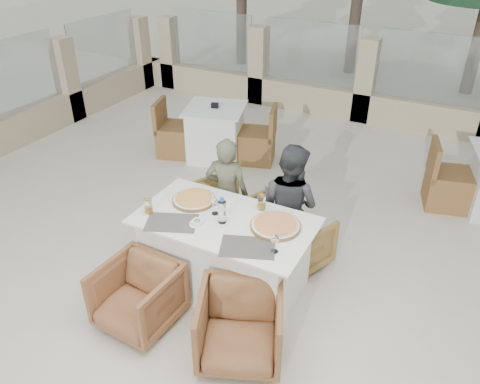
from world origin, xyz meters
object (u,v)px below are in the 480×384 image
at_px(diner_right, 289,205).
at_px(bg_table_a, 216,133).
at_px(dining_table, 225,254).
at_px(olive_dish, 197,222).
at_px(armchair_far_left, 232,207).
at_px(diner_left, 227,194).
at_px(wine_glass_centre, 215,205).
at_px(pizza_right, 275,225).
at_px(beer_glass_right, 262,202).
at_px(beer_glass_left, 148,206).
at_px(armchair_far_right, 296,240).
at_px(wine_glass_corner, 275,243).
at_px(water_bottle, 222,210).
at_px(armchair_near_left, 138,296).
at_px(armchair_near_right, 240,326).

height_order(diner_right, bg_table_a, diner_right).
xyz_separation_m(dining_table, olive_dish, (-0.18, -0.17, 0.41)).
relative_size(armchair_far_left, diner_left, 0.55).
bearing_deg(wine_glass_centre, pizza_right, 5.53).
bearing_deg(olive_dish, armchair_far_left, 101.12).
distance_m(beer_glass_right, olive_dish, 0.63).
height_order(beer_glass_left, armchair_far_right, beer_glass_left).
bearing_deg(wine_glass_corner, diner_left, 137.19).
height_order(dining_table, wine_glass_centre, wine_glass_centre).
relative_size(pizza_right, water_bottle, 1.74).
distance_m(wine_glass_corner, armchair_far_left, 1.53).
height_order(wine_glass_corner, armchair_near_left, wine_glass_corner).
relative_size(wine_glass_centre, beer_glass_left, 1.28).
relative_size(diner_right, bg_table_a, 0.80).
xyz_separation_m(wine_glass_corner, bg_table_a, (-2.07, 2.60, -0.48)).
bearing_deg(armchair_near_left, dining_table, 63.20).
height_order(pizza_right, armchair_near_left, pizza_right).
bearing_deg(armchair_far_right, wine_glass_corner, 121.49).
distance_m(armchair_far_left, armchair_near_right, 1.75).
relative_size(beer_glass_right, diner_left, 0.12).
xyz_separation_m(olive_dish, armchair_far_left, (-0.20, 1.01, -0.48)).
xyz_separation_m(armchair_near_left, bg_table_a, (-1.05, 3.14, 0.09)).
bearing_deg(olive_dish, wine_glass_corner, -3.39).
height_order(dining_table, beer_glass_left, beer_glass_left).
bearing_deg(pizza_right, diner_left, 146.02).
bearing_deg(wine_glass_corner, armchair_far_right, 98.10).
relative_size(wine_glass_centre, beer_glass_right, 1.24).
distance_m(beer_glass_left, armchair_near_right, 1.36).
bearing_deg(armchair_near_left, armchair_far_left, 91.01).
height_order(pizza_right, diner_right, diner_right).
xyz_separation_m(olive_dish, armchair_near_right, (0.69, -0.50, -0.48)).
distance_m(dining_table, armchair_far_left, 0.93).
relative_size(beer_glass_right, olive_dish, 1.35).
bearing_deg(water_bottle, dining_table, 93.38).
relative_size(dining_table, wine_glass_corner, 8.70).
distance_m(dining_table, beer_glass_left, 0.84).
bearing_deg(olive_dish, water_bottle, 34.91).
height_order(pizza_right, beer_glass_left, beer_glass_left).
bearing_deg(beer_glass_left, wine_glass_centre, 26.21).
height_order(pizza_right, olive_dish, pizza_right).
relative_size(armchair_far_left, bg_table_a, 0.42).
height_order(dining_table, wine_glass_corner, wine_glass_corner).
xyz_separation_m(wine_glass_corner, armchair_near_left, (-1.02, -0.54, -0.57)).
relative_size(wine_glass_corner, beer_glass_left, 1.28).
height_order(armchair_near_left, bg_table_a, bg_table_a).
bearing_deg(armchair_far_right, armchair_near_left, 80.50).
bearing_deg(wine_glass_corner, wine_glass_centre, 159.80).
xyz_separation_m(wine_glass_centre, diner_left, (-0.20, 0.58, -0.24)).
height_order(olive_dish, bg_table_a, olive_dish).
bearing_deg(armchair_far_left, diner_left, 128.65).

